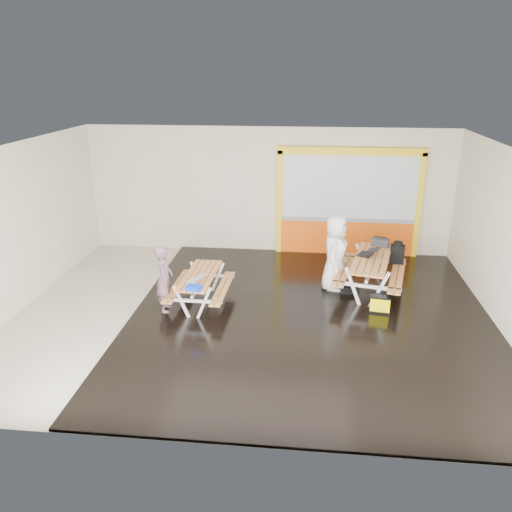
# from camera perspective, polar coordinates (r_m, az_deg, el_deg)

# --- Properties ---
(room) EXTENTS (10.02, 8.02, 3.52)m
(room) POSITION_cam_1_polar(r_m,az_deg,el_deg) (10.13, -0.54, 2.20)
(room) COLOR beige
(room) RESTS_ON ground
(deck) EXTENTS (7.50, 7.98, 0.05)m
(deck) POSITION_cam_1_polar(r_m,az_deg,el_deg) (10.74, 6.18, -6.80)
(deck) COLOR black
(deck) RESTS_ON room
(kiosk) EXTENTS (3.88, 0.16, 3.00)m
(kiosk) POSITION_cam_1_polar(r_m,az_deg,el_deg) (13.98, 10.38, 5.70)
(kiosk) COLOR #F45A0D
(kiosk) RESTS_ON room
(picnic_table_left) EXTENTS (1.28, 1.85, 0.73)m
(picnic_table_left) POSITION_cam_1_polar(r_m,az_deg,el_deg) (11.05, -6.34, -2.93)
(picnic_table_left) COLOR #CD8546
(picnic_table_left) RESTS_ON deck
(picnic_table_right) EXTENTS (1.90, 2.44, 0.87)m
(picnic_table_right) POSITION_cam_1_polar(r_m,az_deg,el_deg) (11.87, 12.91, -1.13)
(picnic_table_right) COLOR #CD8546
(picnic_table_right) RESTS_ON deck
(person_left) EXTENTS (0.44, 0.59, 1.48)m
(person_left) POSITION_cam_1_polar(r_m,az_deg,el_deg) (10.79, -10.36, -2.56)
(person_left) COLOR #6D4E5C
(person_left) RESTS_ON deck
(person_right) EXTENTS (0.73, 0.97, 1.80)m
(person_right) POSITION_cam_1_polar(r_m,az_deg,el_deg) (11.79, 8.97, 0.28)
(person_right) COLOR white
(person_right) RESTS_ON deck
(laptop_left) EXTENTS (0.41, 0.39, 0.15)m
(laptop_left) POSITION_cam_1_polar(r_m,az_deg,el_deg) (10.65, -6.79, -2.60)
(laptop_left) COLOR silver
(laptop_left) RESTS_ON picnic_table_left
(laptop_right) EXTENTS (0.59, 0.56, 0.20)m
(laptop_right) POSITION_cam_1_polar(r_m,az_deg,el_deg) (11.93, 12.61, 0.37)
(laptop_right) COLOR black
(laptop_right) RESTS_ON picnic_table_right
(blue_pouch) EXTENTS (0.33, 0.26, 0.09)m
(blue_pouch) POSITION_cam_1_polar(r_m,az_deg,el_deg) (10.25, -7.07, -3.60)
(blue_pouch) COLOR #0A34E8
(blue_pouch) RESTS_ON picnic_table_left
(toolbox) EXTENTS (0.46, 0.32, 0.24)m
(toolbox) POSITION_cam_1_polar(r_m,az_deg,el_deg) (12.62, 13.92, 1.53)
(toolbox) COLOR black
(toolbox) RESTS_ON picnic_table_right
(backpack) EXTENTS (0.37, 0.27, 0.56)m
(backpack) POSITION_cam_1_polar(r_m,az_deg,el_deg) (12.50, 15.71, 0.31)
(backpack) COLOR black
(backpack) RESTS_ON picnic_table_right
(dark_case) EXTENTS (0.43, 0.34, 0.15)m
(dark_case) POSITION_cam_1_polar(r_m,az_deg,el_deg) (11.91, 10.52, -3.67)
(dark_case) COLOR black
(dark_case) RESTS_ON deck
(fluke_bag) EXTENTS (0.46, 0.34, 0.37)m
(fluke_bag) POSITION_cam_1_polar(r_m,az_deg,el_deg) (11.08, 13.89, -5.27)
(fluke_bag) COLOR black
(fluke_bag) RESTS_ON deck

